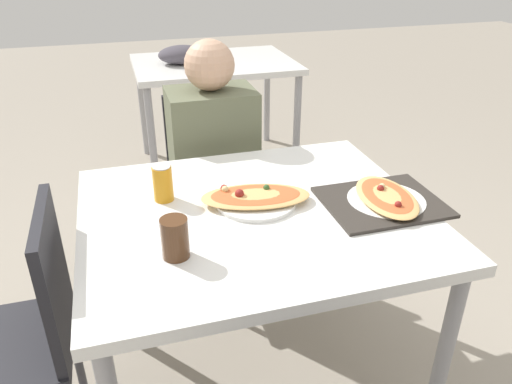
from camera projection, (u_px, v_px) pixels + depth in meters
ground_plane at (255, 379)px, 2.00m from camera, size 14.00×14.00×0.00m
dining_table at (255, 231)px, 1.67m from camera, size 1.12×0.95×0.78m
chair_far_seated at (210, 177)px, 2.44m from camera, size 0.40×0.40×0.91m
chair_side_left at (24, 331)px, 1.51m from camera, size 0.40×0.40×0.91m
person_seated at (214, 149)px, 2.25m from camera, size 0.38×0.29×1.20m
pizza_main at (255, 198)px, 1.67m from camera, size 0.39×0.27×0.05m
soda_can at (163, 183)px, 1.67m from camera, size 0.07×0.07×0.12m
drink_glass at (175, 238)px, 1.38m from camera, size 0.08×0.08×0.12m
serving_tray at (382, 202)px, 1.67m from camera, size 0.39×0.31×0.01m
pizza_second at (386, 198)px, 1.67m from camera, size 0.26×0.33×0.05m
background_table at (209, 70)px, 3.48m from camera, size 1.10×0.80×0.90m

